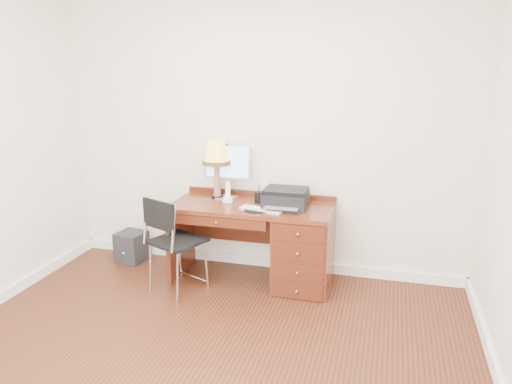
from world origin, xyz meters
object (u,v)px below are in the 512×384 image
(leg_lamp, at_px, (217,156))
(equipment_box, at_px, (132,247))
(printer, at_px, (286,198))
(chair, at_px, (174,236))
(desk, at_px, (285,242))
(monitor, at_px, (227,165))
(phone, at_px, (228,196))

(leg_lamp, height_order, equipment_box, leg_lamp)
(printer, height_order, leg_lamp, leg_lamp)
(chair, bearing_deg, desk, 49.82)
(printer, xyz_separation_m, leg_lamp, (-0.71, 0.15, 0.33))
(monitor, bearing_deg, phone, -73.07)
(equipment_box, bearing_deg, phone, 5.98)
(desk, relative_size, chair, 1.68)
(monitor, xyz_separation_m, phone, (0.05, -0.14, -0.27))
(phone, xyz_separation_m, equipment_box, (-1.09, 0.06, -0.65))
(printer, bearing_deg, monitor, 164.05)
(monitor, height_order, chair, monitor)
(printer, bearing_deg, phone, 175.95)
(desk, bearing_deg, phone, 176.00)
(printer, relative_size, equipment_box, 1.27)
(desk, height_order, equipment_box, desk)
(monitor, distance_m, phone, 0.31)
(desk, xyz_separation_m, phone, (-0.57, 0.04, 0.39))
(desk, distance_m, leg_lamp, 1.05)
(leg_lamp, bearing_deg, equipment_box, -177.21)
(chair, xyz_separation_m, equipment_box, (-0.75, 0.56, -0.38))
(monitor, distance_m, chair, 0.88)
(printer, xyz_separation_m, equipment_box, (-1.66, 0.10, -0.68))
(equipment_box, bearing_deg, chair, -27.76)
(desk, xyz_separation_m, equipment_box, (-1.66, 0.10, -0.25))
(desk, distance_m, phone, 0.69)
(leg_lamp, distance_m, chair, 0.89)
(leg_lamp, distance_m, equipment_box, 1.38)
(monitor, relative_size, phone, 2.74)
(phone, bearing_deg, monitor, 101.41)
(desk, height_order, phone, phone)
(desk, xyz_separation_m, printer, (-0.00, -0.00, 0.42))
(printer, bearing_deg, desk, 53.17)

